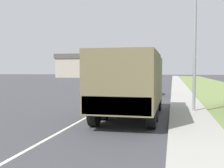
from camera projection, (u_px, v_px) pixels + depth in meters
ground_plane at (146, 85)px, 39.35m from camera, size 180.00×180.00×0.00m
lane_centre_stripe at (146, 85)px, 39.35m from camera, size 0.12×120.00×0.00m
sidewalk_right at (178, 85)px, 38.39m from camera, size 1.80×120.00×0.12m
grass_strip_right at (212, 86)px, 37.46m from camera, size 7.00×120.00×0.02m
military_truck at (131, 81)px, 12.26m from camera, size 2.42×6.88×2.81m
car_nearest_ahead at (146, 88)px, 23.47m from camera, size 1.85×4.13×1.36m
car_second_ahead at (131, 80)px, 38.93m from camera, size 1.88×4.27×1.60m
lamp_post at (191, 16)px, 13.52m from camera, size 1.69×0.24×7.77m
building_distant at (94, 66)px, 80.87m from camera, size 19.65×11.76×6.57m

